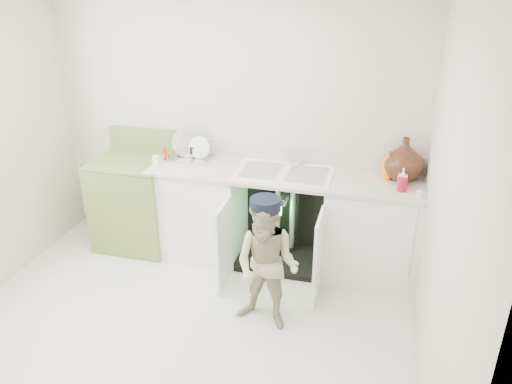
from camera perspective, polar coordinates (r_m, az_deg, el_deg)
ground at (r=4.03m, az=-8.79°, el=-15.52°), size 3.50×3.50×0.00m
room_shell at (r=3.37m, az=-10.14°, el=1.00°), size 6.00×5.50×1.26m
counter_run at (r=4.58m, az=3.63°, el=-2.67°), size 2.44×1.02×1.26m
avocado_stove at (r=5.03m, az=-13.53°, el=-0.97°), size 0.72×0.65×1.11m
repair_worker at (r=3.75m, az=1.27°, el=-8.33°), size 0.58×0.83×1.07m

